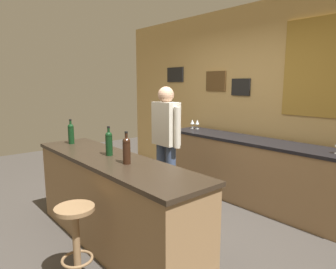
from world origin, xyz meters
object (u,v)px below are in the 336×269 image
bartender (166,139)px  wine_bottle_b (109,143)px  wine_bottle_a (71,133)px  wine_glass_a (192,122)px  wine_glass_b (197,122)px  wine_bottle_c (127,149)px  bar_stool (76,232)px

bartender → wine_bottle_b: bearing=-75.0°
bartender → wine_bottle_a: (-0.58, -1.05, 0.12)m
wine_glass_a → wine_glass_b: size_ratio=1.00×
bartender → wine_glass_a: 1.23m
bartender → wine_bottle_b: size_ratio=5.29×
wine_bottle_c → wine_glass_a: size_ratio=1.97×
wine_bottle_c → wine_glass_b: size_ratio=1.97×
bartender → bar_stool: 1.83m
bartender → bar_stool: bearing=-64.8°
wine_bottle_b → wine_bottle_a: bearing=-176.6°
bartender → wine_glass_a: size_ratio=10.45×
wine_glass_a → bartender: bearing=-61.5°
bar_stool → wine_bottle_c: 0.82m
wine_bottle_a → wine_bottle_b: (0.84, 0.05, 0.00)m
bartender → wine_glass_a: (-0.59, 1.08, 0.07)m
wine_bottle_b → wine_glass_a: (-0.85, 2.08, -0.05)m
wine_bottle_a → wine_glass_b: 2.16m
wine_bottle_c → wine_glass_b: wine_bottle_c is taller
bar_stool → wine_glass_a: wine_glass_a is taller
wine_bottle_a → wine_bottle_c: 1.24m
bartender → wine_bottle_a: size_ratio=5.29×
bar_stool → wine_bottle_c: (-0.09, 0.56, 0.60)m
wine_bottle_c → wine_glass_a: (-1.25, 2.12, -0.05)m
wine_bottle_a → wine_bottle_b: 0.85m
wine_bottle_a → wine_glass_a: size_ratio=1.97×
bartender → wine_bottle_a: 1.20m
wine_bottle_b → wine_bottle_c: bearing=-5.9°
wine_bottle_b → wine_bottle_c: 0.40m
bar_stool → wine_bottle_a: size_ratio=2.22×
wine_bottle_b → wine_glass_b: size_ratio=1.97×
bartender → wine_bottle_b: (0.27, -1.00, 0.12)m
bar_stool → wine_bottle_a: bearing=157.5°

